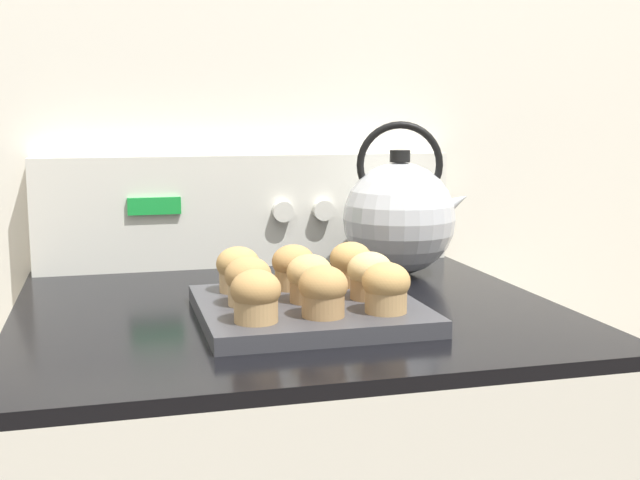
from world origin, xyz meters
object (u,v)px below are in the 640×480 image
muffin_r1_c1 (310,278)px  tea_kettle (400,216)px  muffin_r0_c0 (256,296)px  muffin_r0_c2 (386,287)px  muffin_r0_c1 (323,291)px  muffin_r1_c2 (370,275)px  muffin_r2_c2 (351,264)px  muffin_r2_c0 (238,269)px  muffin_pan (308,310)px  muffin_r1_c0 (248,281)px  muffin_r2_c1 (293,267)px

muffin_r1_c1 → tea_kettle: 0.34m
muffin_r0_c0 → muffin_r0_c2: 0.17m
muffin_r0_c1 → muffin_r1_c2: (0.09, 0.08, 0.00)m
muffin_r2_c2 → tea_kettle: size_ratio=0.25×
muffin_r0_c2 → muffin_r2_c0: (-0.16, 0.17, 0.00)m
muffin_pan → tea_kettle: tea_kettle is taller
muffin_r0_c1 → muffin_r2_c2: 0.19m
muffin_pan → muffin_r0_c1: size_ratio=4.50×
muffin_r0_c0 → muffin_r1_c0: (0.01, 0.09, 0.00)m
muffin_r0_c1 → muffin_r0_c2: (0.08, 0.00, 0.00)m
muffin_pan → muffin_r0_c1: 0.09m
muffin_r2_c2 → muffin_r2_c1: bearing=-178.6°
muffin_r0_c0 → muffin_r2_c2: same height
muffin_pan → muffin_r1_c1: 0.04m
muffin_r2_c0 → tea_kettle: size_ratio=0.25×
muffin_r0_c0 → tea_kettle: size_ratio=0.25×
muffin_r0_c0 → muffin_r0_c1: bearing=3.2°
muffin_r2_c2 → tea_kettle: 0.22m
muffin_pan → muffin_r2_c0: 0.12m
muffin_pan → muffin_r0_c2: muffin_r0_c2 is taller
muffin_r0_c2 → muffin_r1_c2: 0.08m
muffin_r1_c0 → tea_kettle: size_ratio=0.25×
muffin_r1_c1 → muffin_r2_c0: same height
muffin_r1_c1 → muffin_r2_c0: size_ratio=1.00×
muffin_r0_c2 → muffin_r2_c0: same height
muffin_pan → muffin_r1_c2: 0.10m
muffin_pan → muffin_r1_c2: (0.09, -0.00, 0.04)m
muffin_r2_c0 → muffin_r0_c0: bearing=-91.9°
muffin_r1_c0 → muffin_r1_c2: 0.17m
muffin_pan → muffin_r2_c2: muffin_r2_c2 is taller
muffin_r2_c0 → muffin_r1_c0: bearing=-89.9°
muffin_pan → muffin_r2_c2: bearing=44.9°
muffin_pan → muffin_r2_c1: 0.09m
muffin_r0_c0 → muffin_r2_c1: 0.19m
muffin_r0_c0 → muffin_r2_c0: same height
muffin_pan → muffin_r0_c2: 0.12m
muffin_r2_c0 → muffin_r1_c1: bearing=-46.2°
muffin_r0_c2 → muffin_r2_c2: same height
muffin_r1_c0 → muffin_r2_c0: size_ratio=1.00×
muffin_r0_c2 → muffin_r1_c0: bearing=152.7°
muffin_r0_c1 → muffin_r2_c0: size_ratio=1.00×
muffin_r0_c2 → muffin_r2_c2: size_ratio=1.00×
muffin_r2_c1 → tea_kettle: tea_kettle is taller
muffin_r1_c0 → muffin_r2_c0: bearing=90.1°
muffin_r0_c0 → muffin_r2_c0: 0.17m
muffin_pan → muffin_r2_c0: (-0.08, 0.09, 0.04)m
muffin_r2_c1 → tea_kettle: bearing=36.9°
muffin_r2_c1 → muffin_r2_c2: bearing=1.4°
muffin_r0_c1 → muffin_r2_c1: 0.16m
muffin_r2_c1 → muffin_r2_c2: (0.09, 0.00, 0.00)m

